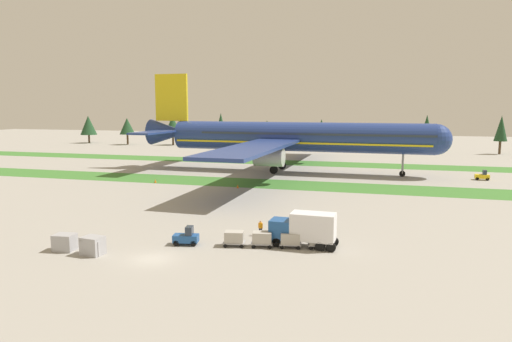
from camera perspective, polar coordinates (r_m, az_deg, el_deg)
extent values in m
plane|color=gray|center=(46.06, -12.57, -10.45)|extent=(400.00, 400.00, 0.00)
cube|color=#3D752D|center=(86.72, 1.27, -1.56)|extent=(320.00, 10.30, 0.01)
cube|color=#3D752D|center=(118.29, 5.12, 0.98)|extent=(320.00, 10.30, 0.01)
cylinder|color=navy|center=(101.06, 5.16, 4.18)|extent=(55.89, 7.65, 6.31)
sphere|color=navy|center=(99.31, 21.16, 3.61)|extent=(6.18, 6.18, 6.18)
cone|color=navy|center=(111.28, -10.51, 4.68)|extent=(9.66, 6.22, 5.99)
cube|color=yellow|center=(101.14, 5.16, 3.56)|extent=(54.53, 7.74, 0.36)
cube|color=#283342|center=(100.39, 7.08, 4.58)|extent=(49.10, 7.55, 0.44)
cube|color=navy|center=(123.15, 5.66, 4.57)|extent=(9.74, 37.60, 0.57)
cylinder|color=#A3A3A8|center=(117.55, 5.75, 3.39)|extent=(5.52, 3.60, 3.47)
cube|color=navy|center=(80.82, -0.34, 2.81)|extent=(9.74, 37.60, 0.57)
cylinder|color=#A3A3A8|center=(86.03, 1.61, 1.74)|extent=(5.52, 3.60, 3.47)
cube|color=navy|center=(118.75, -8.30, 5.16)|extent=(5.28, 13.71, 0.40)
cube|color=navy|center=(103.28, -12.39, 4.64)|extent=(5.28, 13.71, 0.40)
cube|color=yellow|center=(110.81, -10.30, 8.83)|extent=(7.97, 0.87, 10.72)
cylinder|color=#A3A3A8|center=(99.38, 17.52, 1.44)|extent=(0.44, 0.44, 6.18)
cylinder|color=black|center=(99.77, 17.45, -0.32)|extent=(1.21, 0.45, 1.20)
cylinder|color=#A3A3A8|center=(106.02, 3.22, 2.26)|extent=(0.44, 0.44, 5.93)
cylinder|color=black|center=(106.36, 3.21, 0.67)|extent=(1.71, 0.64, 1.70)
cylinder|color=#A3A3A8|center=(98.72, 2.19, 1.84)|extent=(0.44, 0.44, 5.93)
cylinder|color=black|center=(99.09, 2.18, 0.14)|extent=(1.71, 0.64, 1.70)
cube|color=#1E4C8E|center=(49.71, -8.57, -8.13)|extent=(2.79, 1.74, 0.77)
cube|color=#283342|center=(49.40, -8.15, -7.22)|extent=(0.88, 1.20, 0.90)
cylinder|color=black|center=(49.53, -9.75, -8.69)|extent=(0.63, 0.30, 0.60)
cylinder|color=black|center=(50.55, -9.43, -8.33)|extent=(0.63, 0.30, 0.60)
cylinder|color=black|center=(49.10, -7.67, -8.79)|extent=(0.63, 0.30, 0.60)
cylinder|color=black|center=(50.13, -7.39, -8.43)|extent=(0.63, 0.30, 0.60)
cube|color=#A3A3A8|center=(48.87, -2.67, -8.68)|extent=(2.43, 1.87, 0.10)
cube|color=#ADA89E|center=(48.70, -2.68, -8.01)|extent=(2.14, 1.64, 1.10)
cylinder|color=black|center=(48.39, -3.78, -9.11)|extent=(0.41, 0.19, 0.40)
cylinder|color=black|center=(49.69, -3.53, -8.65)|extent=(0.41, 0.19, 0.40)
cylinder|color=black|center=(48.17, -1.79, -9.18)|extent=(0.41, 0.19, 0.40)
cylinder|color=black|center=(49.48, -1.59, -8.71)|extent=(0.41, 0.19, 0.40)
cube|color=#A3A3A8|center=(48.57, 0.76, -8.78)|extent=(2.43, 1.87, 0.10)
cube|color=#ADA89E|center=(48.40, 0.76, -8.10)|extent=(2.14, 1.64, 1.10)
cylinder|color=black|center=(48.04, -0.31, -9.22)|extent=(0.41, 0.19, 0.40)
cylinder|color=black|center=(49.36, -0.16, -8.75)|extent=(0.41, 0.19, 0.40)
cylinder|color=black|center=(47.92, 1.70, -9.27)|extent=(0.41, 0.19, 0.40)
cylinder|color=black|center=(49.24, 1.80, -8.79)|extent=(0.41, 0.19, 0.40)
cube|color=#A3A3A8|center=(48.45, 4.22, -8.85)|extent=(2.43, 1.87, 0.10)
cube|color=#ADA89E|center=(48.28, 4.23, -8.16)|extent=(2.14, 1.64, 1.10)
cylinder|color=black|center=(47.87, 3.19, -9.30)|extent=(0.41, 0.19, 0.40)
cylinder|color=black|center=(49.19, 3.25, -8.82)|extent=(0.41, 0.19, 0.40)
cylinder|color=black|center=(47.85, 5.22, -9.33)|extent=(0.41, 0.19, 0.40)
cylinder|color=black|center=(49.17, 5.22, -8.85)|extent=(0.41, 0.19, 0.40)
cube|color=#A3A3A8|center=(48.50, 7.69, -8.88)|extent=(2.43, 1.87, 0.10)
cube|color=#ADA89E|center=(48.33, 7.70, -8.20)|extent=(2.14, 1.64, 1.10)
cylinder|color=black|center=(47.87, 6.71, -9.34)|extent=(0.41, 0.19, 0.40)
cylinder|color=black|center=(49.19, 6.67, -8.86)|extent=(0.41, 0.19, 0.40)
cylinder|color=black|center=(47.95, 8.73, -9.35)|extent=(0.41, 0.19, 0.40)
cylinder|color=black|center=(49.27, 8.63, -8.87)|extent=(0.41, 0.19, 0.40)
cube|color=#1E4C8E|center=(49.10, 3.11, -7.18)|extent=(2.29, 2.38, 2.20)
cube|color=#283342|center=(49.25, 1.91, -6.59)|extent=(0.16, 2.07, 0.97)
cube|color=silver|center=(48.25, 7.00, -6.76)|extent=(4.59, 2.47, 2.80)
cylinder|color=black|center=(48.52, 2.55, -8.71)|extent=(0.97, 0.34, 0.96)
cylinder|color=black|center=(50.38, 3.15, -8.08)|extent=(0.97, 0.34, 0.96)
cylinder|color=black|center=(47.61, 7.81, -9.10)|extent=(0.97, 0.34, 0.96)
cylinder|color=black|center=(49.50, 8.22, -8.44)|extent=(0.97, 0.34, 0.96)
cylinder|color=black|center=(47.45, 9.17, -9.20)|extent=(0.97, 0.34, 0.96)
cylinder|color=black|center=(49.34, 9.52, -8.53)|extent=(0.97, 0.34, 0.96)
cube|color=yellow|center=(101.08, 25.91, -0.61)|extent=(2.63, 1.36, 0.77)
cube|color=#283342|center=(101.03, 26.15, -0.15)|extent=(0.73, 1.11, 0.90)
cylinder|color=black|center=(100.45, 25.43, -0.85)|extent=(0.60, 0.21, 0.60)
cylinder|color=black|center=(101.53, 25.34, -0.76)|extent=(0.60, 0.21, 0.60)
cylinder|color=black|center=(100.75, 26.45, -0.89)|extent=(0.60, 0.21, 0.60)
cylinder|color=black|center=(101.82, 26.35, -0.80)|extent=(0.60, 0.21, 0.60)
cylinder|color=black|center=(52.62, 0.45, -7.42)|extent=(0.18, 0.18, 0.85)
cylinder|color=black|center=(52.52, 0.66, -7.46)|extent=(0.18, 0.18, 0.85)
cylinder|color=orange|center=(52.38, 0.56, -6.66)|extent=(0.36, 0.36, 0.62)
sphere|color=tan|center=(52.27, 0.56, -6.18)|extent=(0.24, 0.24, 0.24)
cylinder|color=orange|center=(52.50, 0.34, -6.67)|extent=(0.10, 0.10, 0.58)
cylinder|color=orange|center=(52.28, 0.78, -6.73)|extent=(0.10, 0.10, 0.58)
cube|color=#A3A3A8|center=(50.98, -22.35, -8.07)|extent=(2.16, 1.80, 1.67)
cube|color=#A3A3A8|center=(48.67, -19.33, -8.60)|extent=(2.18, 1.84, 1.79)
cube|color=#A3A3A8|center=(48.83, -19.33, -8.73)|extent=(2.18, 1.83, 1.50)
cone|color=orange|center=(82.13, -2.25, -1.88)|extent=(0.44, 0.44, 0.63)
cone|color=orange|center=(89.77, -12.20, -1.19)|extent=(0.44, 0.44, 0.68)
cylinder|color=#4C3823|center=(192.13, -19.73, 3.73)|extent=(0.70, 0.70, 3.20)
cone|color=#1E4223|center=(191.85, -19.80, 5.29)|extent=(6.20, 6.20, 7.29)
cylinder|color=#4C3823|center=(179.46, -15.42, 3.74)|extent=(0.70, 0.70, 3.87)
cone|color=#1E4223|center=(179.18, -15.48, 5.31)|extent=(5.60, 5.60, 5.97)
cylinder|color=#4C3823|center=(174.22, -10.10, 3.73)|extent=(0.70, 0.70, 3.53)
cone|color=#1E4223|center=(173.91, -10.15, 5.53)|extent=(6.20, 6.20, 7.43)
cylinder|color=#4C3823|center=(163.90, -4.30, 3.52)|extent=(0.70, 0.70, 3.24)
cone|color=#1E4223|center=(163.54, -4.32, 5.58)|extent=(4.26, 4.26, 8.56)
cylinder|color=#4C3823|center=(157.94, 1.35, 3.41)|extent=(0.70, 0.70, 3.45)
cone|color=#1E4223|center=(157.63, 1.35, 5.12)|extent=(5.49, 5.49, 5.99)
cylinder|color=#4C3823|center=(157.30, 7.97, 3.29)|extent=(0.70, 0.70, 3.33)
cone|color=#1E4223|center=(156.98, 8.00, 5.10)|extent=(4.05, 4.05, 6.61)
cylinder|color=#4C3823|center=(155.01, 14.03, 3.03)|extent=(0.70, 0.70, 3.18)
cone|color=#1E4223|center=(154.72, 14.08, 4.57)|extent=(5.07, 5.07, 5.17)
cylinder|color=#4C3823|center=(154.60, 20.04, 2.83)|extent=(0.70, 0.70, 3.50)
cone|color=#1E4223|center=(154.24, 20.14, 4.97)|extent=(4.14, 4.14, 8.03)
cylinder|color=#4C3823|center=(156.75, 27.64, 2.54)|extent=(0.70, 0.70, 3.92)
cone|color=#1E4223|center=(156.40, 27.78, 4.64)|extent=(3.72, 3.72, 7.59)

